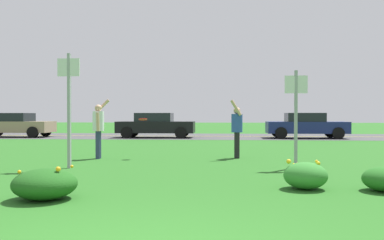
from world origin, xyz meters
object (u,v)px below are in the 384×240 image
object	(u,v)px
frisbee_red	(143,119)
car_black_center_left	(156,125)
sign_post_by_roadside	(296,109)
car_navy_center_right	(306,125)
car_tan_leftmost	(14,125)
person_thrower_white_shirt	(98,126)
sign_post_near_path	(69,99)
person_catcher_blue_shirt	(237,128)

from	to	relation	value
frisbee_red	car_black_center_left	size ratio (longest dim) A/B	0.06
sign_post_by_roadside	car_navy_center_right	distance (m)	14.17
frisbee_red	car_tan_leftmost	size ratio (longest dim) A/B	0.06
person_thrower_white_shirt	car_black_center_left	xyz separation A→B (m)	(-0.21, 12.00, -0.25)
sign_post_by_roadside	car_navy_center_right	xyz separation A→B (m)	(2.90, 13.85, -0.74)
car_black_center_left	car_navy_center_right	distance (m)	8.70
sign_post_by_roadside	frisbee_red	distance (m)	4.74
sign_post_near_path	person_catcher_blue_shirt	world-z (taller)	sign_post_near_path
person_thrower_white_shirt	car_tan_leftmost	distance (m)	14.91
car_black_center_left	person_thrower_white_shirt	bearing A→B (deg)	-89.00
person_thrower_white_shirt	car_navy_center_right	bearing A→B (deg)	54.72
sign_post_near_path	person_catcher_blue_shirt	xyz separation A→B (m)	(4.24, 2.78, -0.78)
person_thrower_white_shirt	car_navy_center_right	size ratio (longest dim) A/B	0.40
car_black_center_left	car_tan_leftmost	bearing A→B (deg)	180.00
sign_post_by_roadside	car_tan_leftmost	world-z (taller)	sign_post_by_roadside
sign_post_near_path	car_tan_leftmost	bearing A→B (deg)	121.58
person_thrower_white_shirt	car_black_center_left	size ratio (longest dim) A/B	0.40
person_catcher_blue_shirt	car_black_center_left	world-z (taller)	person_catcher_blue_shirt
sign_post_near_path	person_thrower_white_shirt	xyz separation A→B (m)	(0.04, 2.31, -0.73)
sign_post_by_roadside	frisbee_red	xyz separation A→B (m)	(-4.27, 2.04, -0.29)
sign_post_near_path	person_catcher_blue_shirt	distance (m)	5.13
person_catcher_blue_shirt	frisbee_red	size ratio (longest dim) A/B	6.77
car_navy_center_right	sign_post_near_path	bearing A→B (deg)	-120.80
person_catcher_blue_shirt	car_navy_center_right	world-z (taller)	person_catcher_blue_shirt
person_catcher_blue_shirt	car_navy_center_right	bearing A→B (deg)	69.58
car_black_center_left	car_navy_center_right	size ratio (longest dim) A/B	1.00
car_navy_center_right	car_black_center_left	bearing A→B (deg)	180.00
sign_post_by_roadside	person_catcher_blue_shirt	bearing A→B (deg)	121.12
sign_post_near_path	car_black_center_left	size ratio (longest dim) A/B	0.63
sign_post_by_roadside	person_thrower_white_shirt	distance (m)	5.91
car_black_center_left	frisbee_red	bearing A→B (deg)	-82.58
person_thrower_white_shirt	car_black_center_left	world-z (taller)	person_thrower_white_shirt
sign_post_near_path	car_black_center_left	bearing A→B (deg)	90.67
car_black_center_left	sign_post_by_roadside	bearing A→B (deg)	-67.26
frisbee_red	car_tan_leftmost	distance (m)	15.59
person_catcher_blue_shirt	person_thrower_white_shirt	bearing A→B (deg)	-173.67
sign_post_near_path	sign_post_by_roadside	size ratio (longest dim) A/B	1.17
frisbee_red	car_tan_leftmost	xyz separation A→B (m)	(-10.17, 11.81, -0.45)
sign_post_by_roadside	person_catcher_blue_shirt	world-z (taller)	sign_post_by_roadside
person_thrower_white_shirt	person_catcher_blue_shirt	size ratio (longest dim) A/B	1.02
car_tan_leftmost	car_navy_center_right	xyz separation A→B (m)	(17.33, 0.00, 0.00)
person_thrower_white_shirt	person_catcher_blue_shirt	world-z (taller)	person_thrower_white_shirt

